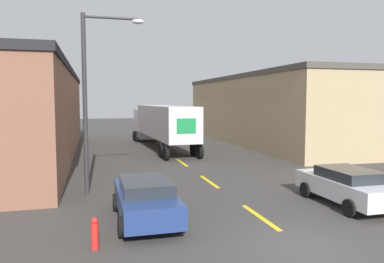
{
  "coord_description": "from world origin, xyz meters",
  "views": [
    {
      "loc": [
        -5.81,
        -9.25,
        4.23
      ],
      "look_at": [
        0.95,
        16.13,
        2.03
      ],
      "focal_mm": 35.0,
      "sensor_mm": 36.0,
      "label": 1
    }
  ],
  "objects_px": {
    "parked_car_left_near": "(146,198)",
    "street_lamp": "(92,90)",
    "parked_car_right_near": "(347,185)",
    "fire_hydrant": "(95,233)",
    "semi_truck": "(161,122)"
  },
  "relations": [
    {
      "from": "parked_car_left_near",
      "to": "street_lamp",
      "type": "distance_m",
      "value": 6.17
    },
    {
      "from": "parked_car_right_near",
      "to": "fire_hydrant",
      "type": "xyz_separation_m",
      "value": [
        -9.89,
        -2.09,
        -0.34
      ]
    },
    {
      "from": "fire_hydrant",
      "to": "parked_car_left_near",
      "type": "bearing_deg",
      "value": 50.92
    },
    {
      "from": "street_lamp",
      "to": "fire_hydrant",
      "type": "height_order",
      "value": "street_lamp"
    },
    {
      "from": "parked_car_left_near",
      "to": "street_lamp",
      "type": "relative_size",
      "value": 0.58
    },
    {
      "from": "parked_car_right_near",
      "to": "fire_hydrant",
      "type": "height_order",
      "value": "parked_car_right_near"
    },
    {
      "from": "street_lamp",
      "to": "parked_car_right_near",
      "type": "bearing_deg",
      "value": -24.72
    },
    {
      "from": "semi_truck",
      "to": "parked_car_right_near",
      "type": "height_order",
      "value": "semi_truck"
    },
    {
      "from": "parked_car_right_near",
      "to": "parked_car_left_near",
      "type": "relative_size",
      "value": 1.0
    },
    {
      "from": "parked_car_right_near",
      "to": "street_lamp",
      "type": "bearing_deg",
      "value": 155.28
    },
    {
      "from": "semi_truck",
      "to": "street_lamp",
      "type": "bearing_deg",
      "value": -113.87
    },
    {
      "from": "parked_car_left_near",
      "to": "fire_hydrant",
      "type": "distance_m",
      "value": 2.79
    },
    {
      "from": "parked_car_left_near",
      "to": "semi_truck",
      "type": "bearing_deg",
      "value": 78.25
    },
    {
      "from": "semi_truck",
      "to": "parked_car_left_near",
      "type": "height_order",
      "value": "semi_truck"
    },
    {
      "from": "semi_truck",
      "to": "street_lamp",
      "type": "xyz_separation_m",
      "value": [
        -5.81,
        -15.2,
        2.36
      ]
    }
  ]
}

